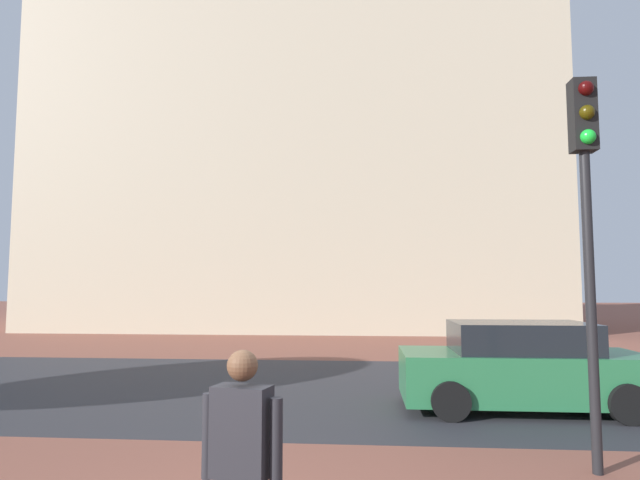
# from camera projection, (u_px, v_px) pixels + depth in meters

# --- Properties ---
(ground_plane) EXTENTS (120.00, 120.00, 0.00)m
(ground_plane) POSITION_uv_depth(u_px,v_px,m) (318.00, 372.00, 13.59)
(ground_plane) COLOR brown
(street_asphalt_strip) EXTENTS (120.00, 8.30, 0.00)m
(street_asphalt_strip) POSITION_uv_depth(u_px,v_px,m) (310.00, 387.00, 11.56)
(street_asphalt_strip) COLOR #2D2D33
(street_asphalt_strip) RESTS_ON ground_plane
(landmark_building) EXTENTS (26.10, 13.95, 39.35)m
(landmark_building) POSITION_uv_depth(u_px,v_px,m) (294.00, 130.00, 31.40)
(landmark_building) COLOR beige
(landmark_building) RESTS_ON ground_plane
(person_skater) EXTENTS (0.60, 0.36, 1.73)m
(person_skater) POSITION_uv_depth(u_px,v_px,m) (242.00, 461.00, 3.72)
(person_skater) COLOR #706656
(person_skater) RESTS_ON ground_plane
(car_green) EXTENTS (4.19, 2.03, 1.54)m
(car_green) POSITION_uv_depth(u_px,v_px,m) (521.00, 368.00, 9.49)
(car_green) COLOR #287042
(car_green) RESTS_ON ground_plane
(traffic_light_pole) EXTENTS (0.28, 0.34, 4.72)m
(traffic_light_pole) POSITION_uv_depth(u_px,v_px,m) (587.00, 194.00, 6.48)
(traffic_light_pole) COLOR black
(traffic_light_pole) RESTS_ON ground_plane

